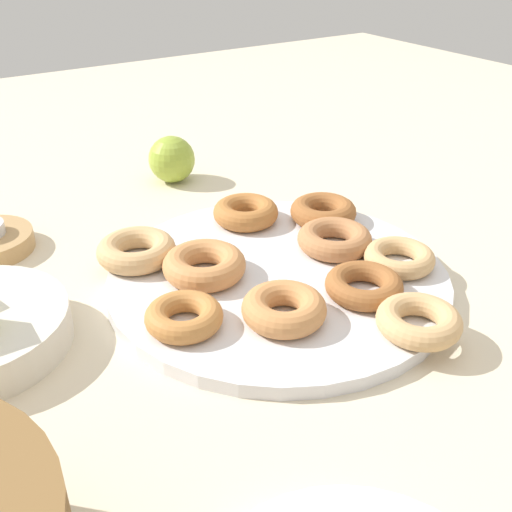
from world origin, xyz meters
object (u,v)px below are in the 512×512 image
(donut_1, at_px, (323,211))
(donut_8, at_px, (136,250))
(donut_6, at_px, (184,316))
(donut_4, at_px, (284,309))
(donut_9, at_px, (419,321))
(donut_plate, at_px, (278,277))
(donut_0, at_px, (364,285))
(donut_3, at_px, (246,212))
(donut_5, at_px, (399,258))
(apple, at_px, (172,159))
(donut_7, at_px, (335,239))
(donut_2, at_px, (204,265))

(donut_1, xyz_separation_m, donut_8, (0.04, 0.25, 0.00))
(donut_6, bearing_deg, donut_4, -116.81)
(donut_9, bearing_deg, donut_plate, 16.97)
(donut_0, height_order, donut_3, donut_3)
(donut_3, bearing_deg, donut_5, -155.84)
(donut_3, distance_m, donut_8, 0.16)
(donut_plate, relative_size, apple, 5.35)
(donut_4, xyz_separation_m, donut_8, (0.19, 0.08, -0.00))
(donut_plate, xyz_separation_m, donut_7, (0.01, -0.09, 0.02))
(donut_8, relative_size, donut_9, 1.11)
(donut_0, height_order, donut_4, donut_4)
(donut_5, height_order, donut_9, donut_9)
(donut_0, relative_size, donut_5, 1.02)
(donut_plate, xyz_separation_m, donut_0, (-0.09, -0.05, 0.02))
(apple, bearing_deg, donut_0, -177.88)
(donut_2, bearing_deg, donut_6, 139.20)
(donut_plate, relative_size, donut_6, 4.98)
(donut_2, bearing_deg, donut_8, 33.68)
(donut_3, bearing_deg, donut_4, 157.63)
(donut_plate, bearing_deg, donut_6, 104.47)
(donut_0, xyz_separation_m, donut_2, (0.13, 0.13, 0.00))
(donut_1, bearing_deg, donut_7, 151.78)
(donut_0, relative_size, donut_8, 0.91)
(donut_2, xyz_separation_m, donut_9, (-0.21, -0.13, -0.00))
(donut_2, xyz_separation_m, donut_8, (0.07, 0.05, -0.00))
(donut_0, bearing_deg, donut_9, -179.15)
(donut_0, height_order, donut_5, donut_0)
(donut_4, bearing_deg, donut_1, -48.13)
(donut_0, xyz_separation_m, donut_8, (0.20, 0.18, 0.00))
(donut_2, xyz_separation_m, donut_5, (-0.10, -0.20, -0.00))
(donut_8, height_order, apple, apple)
(donut_3, bearing_deg, donut_1, -121.52)
(donut_0, distance_m, donut_3, 0.22)
(donut_5, distance_m, donut_7, 0.08)
(donut_7, xyz_separation_m, donut_9, (-0.18, 0.04, -0.00))
(donut_1, bearing_deg, donut_9, 163.03)
(donut_3, relative_size, donut_5, 1.05)
(donut_1, relative_size, donut_7, 0.96)
(donut_2, relative_size, apple, 1.29)
(donut_7, bearing_deg, apple, 9.30)
(donut_plate, xyz_separation_m, donut_6, (-0.04, 0.14, 0.02))
(donut_plate, distance_m, donut_8, 0.17)
(donut_3, xyz_separation_m, donut_6, (-0.17, 0.18, -0.00))
(donut_0, height_order, donut_8, donut_8)
(donut_1, height_order, donut_6, donut_1)
(donut_7, relative_size, donut_9, 1.08)
(donut_2, distance_m, apple, 0.32)
(donut_1, height_order, donut_3, same)
(donut_5, relative_size, donut_9, 0.98)
(donut_0, xyz_separation_m, apple, (0.43, 0.02, 0.01))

